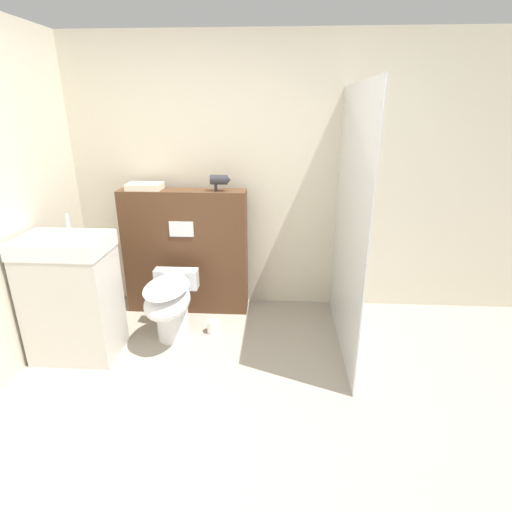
% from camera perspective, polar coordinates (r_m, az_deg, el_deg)
% --- Properties ---
extents(ground_plane, '(12.00, 12.00, 0.00)m').
position_cam_1_polar(ground_plane, '(2.66, -5.23, -24.58)').
color(ground_plane, '#9E9384').
extents(wall_back, '(8.00, 0.06, 2.50)m').
position_cam_1_polar(wall_back, '(3.81, -1.64, 10.95)').
color(wall_back, beige).
rests_on(wall_back, ground_plane).
extents(partition_panel, '(1.15, 0.23, 1.18)m').
position_cam_1_polar(partition_panel, '(3.84, -9.97, 0.57)').
color(partition_panel, '#51331E').
rests_on(partition_panel, ground_plane).
extents(shower_glass, '(0.04, 1.43, 2.05)m').
position_cam_1_polar(shower_glass, '(3.16, 13.13, 4.22)').
color(shower_glass, silver).
rests_on(shower_glass, ground_plane).
extents(toilet, '(0.38, 0.65, 0.55)m').
position_cam_1_polar(toilet, '(3.42, -12.18, -6.69)').
color(toilet, white).
rests_on(toilet, ground_plane).
extents(sink_vanity, '(0.65, 0.45, 1.13)m').
position_cam_1_polar(sink_vanity, '(3.42, -24.77, -5.41)').
color(sink_vanity, beige).
rests_on(sink_vanity, ground_plane).
extents(hair_drier, '(0.18, 0.09, 0.14)m').
position_cam_1_polar(hair_drier, '(3.57, -5.17, 10.77)').
color(hair_drier, '#2D2D33').
rests_on(hair_drier, partition_panel).
extents(folded_towel, '(0.31, 0.20, 0.06)m').
position_cam_1_polar(folded_towel, '(3.77, -15.62, 9.56)').
color(folded_towel, beige).
rests_on(folded_towel, partition_panel).
extents(spare_toilet_roll, '(0.11, 0.11, 0.11)m').
position_cam_1_polar(spare_toilet_roll, '(3.61, -6.10, -10.00)').
color(spare_toilet_roll, white).
rests_on(spare_toilet_roll, ground_plane).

